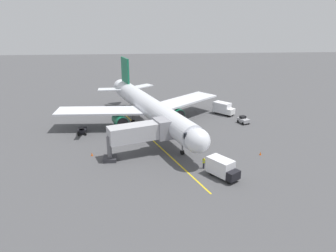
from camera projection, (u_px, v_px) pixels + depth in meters
ground_plane at (147, 124)px, 66.28m from camera, size 220.00×220.00×0.00m
apron_lead_in_line at (152, 140)px, 58.37m from camera, size 13.86×37.69×0.01m
airplane at (150, 108)px, 62.92m from camera, size 32.72×38.99×11.50m
jet_bridge at (144, 132)px, 51.23m from camera, size 11.32×6.27×5.40m
ground_crew_marshaller at (204, 163)px, 47.55m from camera, size 0.43×0.30×1.71m
box_truck_near_nose at (223, 168)px, 44.84m from camera, size 4.26×4.88×2.62m
tug_portside at (243, 120)px, 66.46m from camera, size 2.26×2.69×1.50m
box_truck_starboard_side at (224, 108)px, 71.85m from camera, size 4.58×4.68×2.62m
belt_loader_rear_apron at (82, 130)px, 60.84m from camera, size 1.77×4.67×2.32m
safety_cone_nose_left at (112, 156)px, 51.24m from camera, size 0.32×0.32×0.55m
safety_cone_nose_right at (260, 153)px, 52.13m from camera, size 0.32×0.32×0.55m
safety_cone_wing_port at (92, 154)px, 51.86m from camera, size 0.32×0.32×0.55m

